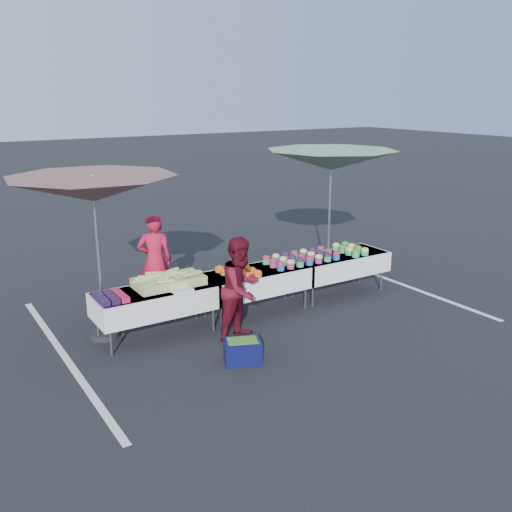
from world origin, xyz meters
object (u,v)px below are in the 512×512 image
storage_bin (242,351)px  table_right (339,263)px  table_left (156,300)px  table_center (256,280)px  customer (241,289)px  umbrella_right (331,161)px  vendor (155,260)px  umbrella_left (93,190)px

storage_bin → table_right: bearing=48.7°
table_left → table_center: same height
customer → umbrella_right: 3.68m
vendor → storage_bin: 2.79m
table_center → storage_bin: size_ratio=3.10×
table_left → umbrella_right: size_ratio=0.67×
table_left → customer: bearing=-35.2°
table_center → umbrella_left: bearing=170.9°
vendor → storage_bin: (0.13, -2.71, -0.64)m
table_center → customer: size_ratio=1.18×
table_center → umbrella_right: umbrella_right is taller
table_left → umbrella_right: bearing=11.3°
umbrella_left → storage_bin: (1.35, -1.86, -2.10)m
table_center → storage_bin: table_center is taller
umbrella_left → umbrella_right: size_ratio=1.10×
customer → table_center: bearing=22.3°
umbrella_left → storage_bin: size_ratio=5.08×
vendor → customer: vendor is taller
vendor → customer: bearing=127.6°
table_right → storage_bin: table_right is taller
table_center → vendor: size_ratio=1.14×
vendor → umbrella_right: umbrella_right is taller
vendor → umbrella_right: bearing=-164.8°
vendor → table_right: bearing=-179.6°
table_left → table_right: (3.60, 0.00, 0.00)m
table_center → umbrella_left: 3.04m
umbrella_left → storage_bin: umbrella_left is taller
table_center → customer: 1.07m
umbrella_right → table_left: bearing=-168.7°
umbrella_left → table_left: bearing=-29.7°
customer → table_right: bearing=-6.7°
table_right → umbrella_right: 1.98m
vendor → customer: 2.07m
table_left → customer: (1.06, -0.75, 0.21)m
table_left → umbrella_right: (4.01, 0.80, 1.77)m
table_left → customer: customer is taller
vendor → table_center: bearing=158.2°
table_left → table_center: 1.80m
umbrella_right → storage_bin: 4.60m
customer → umbrella_left: 2.57m
table_right → customer: bearing=-163.5°
vendor → umbrella_left: umbrella_left is taller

